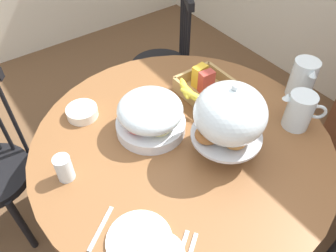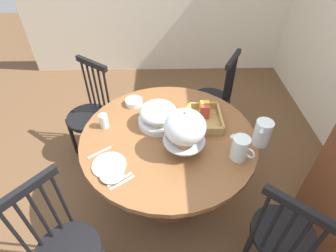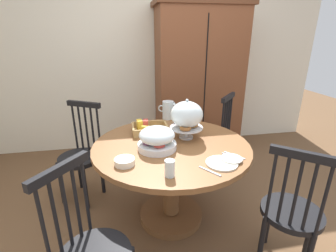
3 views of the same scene
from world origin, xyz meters
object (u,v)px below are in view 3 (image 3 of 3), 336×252
object	(u,v)px
milk_pitcher	(168,111)
cereal_basket	(148,129)
fruit_platter_covered	(157,139)
china_plate_small	(231,159)
windsor_chair_facing_door	(291,214)
pastry_stand_with_dome	(187,116)
windsor_chair_far_side	(213,138)
china_plate_large	(222,163)
wooden_armoire	(198,81)
windsor_chair_near_window	(81,157)
drinking_glass	(170,168)
dining_table	(171,165)
cereal_bowl	(125,162)
orange_juice_pitcher	(184,116)

from	to	relation	value
milk_pitcher	cereal_basket	world-z (taller)	milk_pitcher
fruit_platter_covered	china_plate_small	size ratio (longest dim) A/B	2.00
windsor_chair_facing_door	pastry_stand_with_dome	bearing A→B (deg)	126.34
windsor_chair_facing_door	china_plate_small	distance (m)	0.53
pastry_stand_with_dome	milk_pitcher	size ratio (longest dim) A/B	1.84
windsor_chair_far_side	pastry_stand_with_dome	world-z (taller)	pastry_stand_with_dome
milk_pitcher	china_plate_large	xyz separation A→B (m)	(0.18, -1.03, -0.08)
windsor_chair_facing_door	milk_pitcher	xyz separation A→B (m)	(-0.60, 1.27, 0.37)
windsor_chair_far_side	china_plate_small	world-z (taller)	windsor_chair_far_side
wooden_armoire	fruit_platter_covered	size ratio (longest dim) A/B	6.53
fruit_platter_covered	milk_pitcher	world-z (taller)	milk_pitcher
windsor_chair_far_side	china_plate_large	distance (m)	1.17
wooden_armoire	windsor_chair_near_window	size ratio (longest dim) A/B	2.01
windsor_chair_facing_door	drinking_glass	world-z (taller)	windsor_chair_facing_door
china_plate_small	dining_table	bearing A→B (deg)	135.17
wooden_armoire	china_plate_small	xyz separation A→B (m)	(-0.29, -1.75, -0.23)
china_plate_large	drinking_glass	xyz separation A→B (m)	(-0.38, -0.08, 0.05)
milk_pitcher	cereal_basket	xyz separation A→B (m)	(-0.25, -0.37, -0.04)
pastry_stand_with_dome	cereal_bowl	world-z (taller)	pastry_stand_with_dome
windsor_chair_near_window	orange_juice_pitcher	xyz separation A→B (m)	(1.03, -0.02, 0.36)
fruit_platter_covered	dining_table	bearing A→B (deg)	29.38
fruit_platter_covered	cereal_basket	world-z (taller)	fruit_platter_covered
wooden_armoire	fruit_platter_covered	xyz separation A→B (m)	(-0.77, -1.46, -0.16)
fruit_platter_covered	china_plate_large	world-z (taller)	fruit_platter_covered
drinking_glass	milk_pitcher	bearing A→B (deg)	79.99
wooden_armoire	pastry_stand_with_dome	xyz separation A→B (m)	(-0.50, -1.29, -0.05)
windsor_chair_facing_door	dining_table	bearing A→B (deg)	137.36
cereal_basket	milk_pitcher	bearing A→B (deg)	56.35
pastry_stand_with_dome	cereal_bowl	bearing A→B (deg)	-144.76
orange_juice_pitcher	cereal_bowl	size ratio (longest dim) A/B	1.21
milk_pitcher	cereal_basket	distance (m)	0.45
windsor_chair_far_side	pastry_stand_with_dome	xyz separation A→B (m)	(-0.49, -0.59, 0.49)
windsor_chair_near_window	drinking_glass	size ratio (longest dim) A/B	8.86
windsor_chair_near_window	fruit_platter_covered	xyz separation A→B (m)	(0.68, -0.55, 0.37)
windsor_chair_near_window	cereal_bowl	world-z (taller)	windsor_chair_near_window
milk_pitcher	cereal_bowl	bearing A→B (deg)	-117.28
dining_table	drinking_glass	size ratio (longest dim) A/B	11.56
pastry_stand_with_dome	china_plate_large	bearing A→B (deg)	-75.50
wooden_armoire	drinking_glass	distance (m)	2.02
milk_pitcher	dining_table	bearing A→B (deg)	-98.08
windsor_chair_near_window	drinking_glass	world-z (taller)	windsor_chair_near_window
wooden_armoire	china_plate_large	xyz separation A→B (m)	(-0.37, -1.78, -0.24)
wooden_armoire	windsor_chair_facing_door	bearing A→B (deg)	-88.79
windsor_chair_far_side	drinking_glass	world-z (taller)	windsor_chair_far_side
drinking_glass	windsor_chair_facing_door	bearing A→B (deg)	-11.46
fruit_platter_covered	cereal_bowl	size ratio (longest dim) A/B	2.14
wooden_armoire	cereal_basket	size ratio (longest dim) A/B	6.20
milk_pitcher	china_plate_large	distance (m)	1.05
wooden_armoire	orange_juice_pitcher	xyz separation A→B (m)	(-0.42, -0.93, -0.17)
cereal_basket	wooden_armoire	bearing A→B (deg)	54.40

